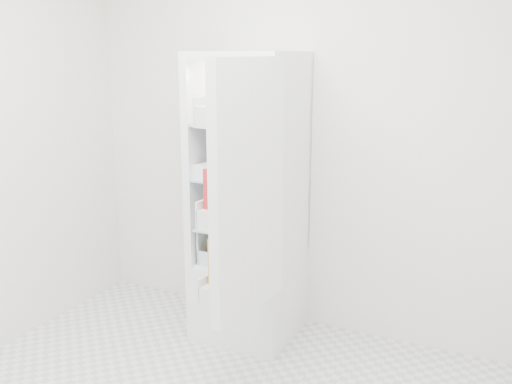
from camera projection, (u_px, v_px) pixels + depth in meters
The scene contains 19 objects.
room_walls at pixel (158, 105), 2.27m from camera, with size 3.02×3.02×2.61m.
refrigerator at pixel (252, 233), 3.66m from camera, with size 0.60×0.60×1.80m.
shelf_low at pixel (248, 224), 3.59m from camera, with size 0.49×0.53×0.01m, color silver.
shelf_mid at pixel (248, 176), 3.52m from camera, with size 0.49×0.53×0.01m, color silver.
shelf_top at pixel (247, 123), 3.44m from camera, with size 0.49×0.53×0.01m, color silver.
crisper_left at pixel (231, 241), 3.67m from camera, with size 0.23×0.46×0.22m, color silver, non-canonical shape.
crisper_right at pixel (265, 247), 3.57m from camera, with size 0.23×0.46×0.22m, color silver, non-canonical shape.
condiment_jars at pixel (238, 116), 3.36m from camera, with size 0.46×0.32×0.08m.
squeeze_bottle at pixel (285, 107), 3.38m from camera, with size 0.05×0.05×0.18m, color white.
tub_white at pixel (208, 172), 3.40m from camera, with size 0.13×0.13×0.09m, color white.
tub_cream at pixel (251, 176), 3.33m from camera, with size 0.11×0.11×0.06m, color silver.
tin_red at pixel (269, 174), 3.39m from camera, with size 0.10×0.10×0.06m, color red.
foil_tray at pixel (246, 169), 3.58m from camera, with size 0.18×0.14×0.05m, color #B5B5B9.
red_cabbage at pixel (266, 213), 3.49m from camera, with size 0.18×0.18×0.18m, color #5D1F5B.
bell_pepper at pixel (240, 219), 3.50m from camera, with size 0.10×0.10×0.10m, color red.
mushroom_bowl at pixel (233, 211), 3.74m from camera, with size 0.14×0.14×0.06m, color #92BCDB.
citrus_pile at pixel (230, 246), 3.66m from camera, with size 0.20×0.31×0.16m.
veg_pile at pixel (266, 254), 3.58m from camera, with size 0.16×0.30×0.10m.
fridge_door at pixel (244, 194), 2.89m from camera, with size 0.23×0.60×1.30m.
Camera 1 is at (1.35, -1.88, 1.79)m, focal length 40.00 mm.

